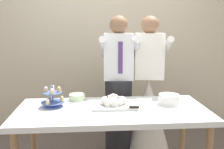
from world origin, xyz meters
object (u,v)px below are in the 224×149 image
(person_groom, at_px, (119,93))
(dessert_table, at_px, (112,116))
(main_cake_tray, at_px, (114,102))
(plate_stack, at_px, (169,99))
(cupcake_stand, at_px, (53,98))
(person_bride, at_px, (148,105))
(round_cake, at_px, (77,98))

(person_groom, bearing_deg, dessert_table, -101.30)
(main_cake_tray, relative_size, plate_stack, 2.06)
(cupcake_stand, relative_size, person_groom, 0.14)
(plate_stack, height_order, person_groom, person_groom)
(person_groom, distance_m, person_bride, 0.40)
(round_cake, xyz_separation_m, person_groom, (0.47, 0.36, -0.06))
(cupcake_stand, bearing_deg, person_groom, 37.46)
(cupcake_stand, height_order, round_cake, cupcake_stand)
(dessert_table, distance_m, person_groom, 0.66)
(main_cake_tray, bearing_deg, dessert_table, -106.80)
(cupcake_stand, height_order, main_cake_tray, cupcake_stand)
(dessert_table, bearing_deg, plate_stack, 9.88)
(person_bride, bearing_deg, plate_stack, -81.25)
(cupcake_stand, xyz_separation_m, plate_stack, (1.15, -0.01, -0.04))
(cupcake_stand, height_order, plate_stack, cupcake_stand)
(round_cake, relative_size, person_groom, 0.14)
(dessert_table, relative_size, round_cake, 7.50)
(cupcake_stand, height_order, person_groom, person_groom)
(main_cake_tray, xyz_separation_m, plate_stack, (0.56, 0.03, 0.01))
(person_groom, relative_size, person_bride, 1.00)
(round_cake, distance_m, person_groom, 0.60)
(main_cake_tray, distance_m, person_bride, 0.79)
(dessert_table, bearing_deg, main_cake_tray, 73.20)
(cupcake_stand, bearing_deg, main_cake_tray, -3.84)
(cupcake_stand, bearing_deg, person_bride, 27.54)
(cupcake_stand, xyz_separation_m, round_cake, (0.22, 0.17, -0.05))
(main_cake_tray, distance_m, round_cake, 0.42)
(person_groom, bearing_deg, cupcake_stand, -142.54)
(cupcake_stand, xyz_separation_m, person_groom, (0.69, 0.53, -0.11))
(main_cake_tray, relative_size, person_bride, 0.26)
(person_bride, bearing_deg, person_groom, -176.61)
(person_groom, bearing_deg, person_bride, 3.39)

